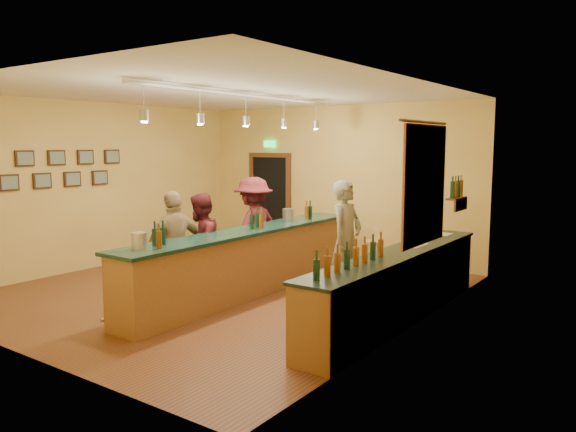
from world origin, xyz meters
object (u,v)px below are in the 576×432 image
Objects in this scene: tasting_bar at (247,257)px; customer_a at (200,245)px; bartender at (346,239)px; customer_c at (254,229)px; bar_stool at (373,249)px; customer_b at (175,248)px; back_counter at (397,285)px.

tasting_bar is 0.76m from customer_a.
customer_c is (-1.87, 0.00, -0.01)m from bartender.
tasting_bar is at bearing -116.60° from bar_stool.
customer_c is (0.00, 1.87, 0.06)m from customer_b.
bartender reaches higher than customer_a.
bartender is at bearing -81.00° from bar_stool.
tasting_bar is 2.80× the size of customer_c.
customer_c is 2.72× the size of bar_stool.
customer_c is at bearing -166.13° from customer_b.
customer_a is 2.43× the size of bar_stool.
back_counter is 2.79× the size of customer_a.
bar_stool is (1.65, 3.22, -0.33)m from customer_b.
bartender is at bearing 91.12° from customer_c.
tasting_bar is at bearing 112.44° from customer_a.
back_counter is 2.46m from bar_stool.
bartender reaches higher than bar_stool.
customer_b is 0.94× the size of customer_c.
tasting_bar is 2.78× the size of bartender.
bartender is (-1.18, 0.67, 0.43)m from back_counter.
customer_a is at bearing -166.13° from customer_b.
customer_a is at bearing 127.61° from bartender.
bar_stool is (-0.21, 1.35, -0.39)m from bartender.
bar_stool is at bearing 130.41° from customer_c.
bar_stool is (1.65, 2.68, -0.29)m from customer_a.
bartender is at bearing 150.47° from back_counter.
tasting_bar is 3.12× the size of customer_a.
customer_a is at bearing -138.70° from tasting_bar.
customer_b is at bearing -158.58° from back_counter.
back_counter is 3.14m from customer_a.
customer_b is (-3.05, -1.20, 0.37)m from back_counter.
customer_b is at bearing -18.86° from customer_a.
back_counter is 2.51m from tasting_bar.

